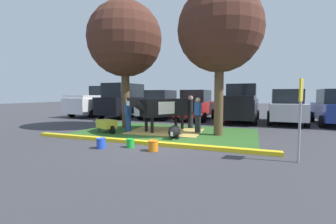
{
  "coord_description": "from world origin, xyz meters",
  "views": [
    {
      "loc": [
        3.39,
        -7.54,
        1.72
      ],
      "look_at": [
        -0.36,
        2.43,
        0.9
      ],
      "focal_mm": 24.38,
      "sensor_mm": 36.0,
      "label": 1
    }
  ],
  "objects_px": {
    "shade_tree_right": "(220,30)",
    "sedan_red": "(196,105)",
    "suv_black": "(124,100)",
    "shade_tree_left": "(125,40)",
    "bucket_blue": "(101,143)",
    "parking_sign": "(301,104)",
    "pickup_truck_maroon": "(98,102)",
    "calf_lying": "(174,132)",
    "wheelbarrow": "(107,124)",
    "person_visitor_near": "(191,111)",
    "hatchback_white": "(161,105)",
    "sedan_blue": "(336,108)",
    "bucket_green": "(130,143)",
    "cow_holstein": "(163,108)",
    "sedan_silver": "(286,107)",
    "bucket_orange": "(153,145)",
    "person_handler": "(128,114)",
    "person_visitor_far": "(198,114)",
    "pickup_truck_black": "(240,104)"
  },
  "relations": [
    {
      "from": "shade_tree_left",
      "to": "sedan_blue",
      "type": "height_order",
      "value": "shade_tree_left"
    },
    {
      "from": "cow_holstein",
      "to": "calf_lying",
      "type": "height_order",
      "value": "cow_holstein"
    },
    {
      "from": "calf_lying",
      "to": "pickup_truck_black",
      "type": "relative_size",
      "value": 0.24
    },
    {
      "from": "sedan_red",
      "to": "bucket_green",
      "type": "bearing_deg",
      "value": -90.3
    },
    {
      "from": "bucket_green",
      "to": "sedan_blue",
      "type": "bearing_deg",
      "value": 47.35
    },
    {
      "from": "person_visitor_near",
      "to": "sedan_blue",
      "type": "xyz_separation_m",
      "value": [
        7.27,
        3.99,
        0.09
      ]
    },
    {
      "from": "bucket_green",
      "to": "calf_lying",
      "type": "bearing_deg",
      "value": 70.07
    },
    {
      "from": "cow_holstein",
      "to": "suv_black",
      "type": "height_order",
      "value": "suv_black"
    },
    {
      "from": "cow_holstein",
      "to": "suv_black",
      "type": "bearing_deg",
      "value": 135.73
    },
    {
      "from": "calf_lying",
      "to": "pickup_truck_maroon",
      "type": "bearing_deg",
      "value": 142.48
    },
    {
      "from": "suv_black",
      "to": "sedan_red",
      "type": "distance_m",
      "value": 5.44
    },
    {
      "from": "person_handler",
      "to": "sedan_silver",
      "type": "distance_m",
      "value": 9.32
    },
    {
      "from": "person_visitor_far",
      "to": "parking_sign",
      "type": "distance_m",
      "value": 4.81
    },
    {
      "from": "person_handler",
      "to": "calf_lying",
      "type": "bearing_deg",
      "value": -10.9
    },
    {
      "from": "parking_sign",
      "to": "pickup_truck_maroon",
      "type": "height_order",
      "value": "pickup_truck_maroon"
    },
    {
      "from": "person_visitor_near",
      "to": "suv_black",
      "type": "bearing_deg",
      "value": 149.03
    },
    {
      "from": "person_handler",
      "to": "person_visitor_far",
      "type": "relative_size",
      "value": 0.97
    },
    {
      "from": "bucket_blue",
      "to": "sedan_red",
      "type": "bearing_deg",
      "value": 84.72
    },
    {
      "from": "calf_lying",
      "to": "person_visitor_far",
      "type": "bearing_deg",
      "value": 62.74
    },
    {
      "from": "person_visitor_near",
      "to": "calf_lying",
      "type": "bearing_deg",
      "value": -89.45
    },
    {
      "from": "shade_tree_left",
      "to": "calf_lying",
      "type": "height_order",
      "value": "shade_tree_left"
    },
    {
      "from": "person_visitor_near",
      "to": "cow_holstein",
      "type": "bearing_deg",
      "value": -125.46
    },
    {
      "from": "shade_tree_left",
      "to": "bucket_green",
      "type": "relative_size",
      "value": 21.77
    },
    {
      "from": "bucket_blue",
      "to": "pickup_truck_maroon",
      "type": "xyz_separation_m",
      "value": [
        -7.36,
        9.45,
        0.94
      ]
    },
    {
      "from": "parking_sign",
      "to": "suv_black",
      "type": "height_order",
      "value": "suv_black"
    },
    {
      "from": "person_visitor_near",
      "to": "bucket_orange",
      "type": "bearing_deg",
      "value": -88.39
    },
    {
      "from": "sedan_red",
      "to": "bucket_blue",
      "type": "bearing_deg",
      "value": -95.28
    },
    {
      "from": "suv_black",
      "to": "person_visitor_far",
      "type": "bearing_deg",
      "value": -36.21
    },
    {
      "from": "shade_tree_right",
      "to": "pickup_truck_black",
      "type": "bearing_deg",
      "value": 84.54
    },
    {
      "from": "shade_tree_left",
      "to": "bucket_blue",
      "type": "bearing_deg",
      "value": -69.41
    },
    {
      "from": "hatchback_white",
      "to": "shade_tree_right",
      "type": "bearing_deg",
      "value": -48.71
    },
    {
      "from": "shade_tree_right",
      "to": "bucket_orange",
      "type": "relative_size",
      "value": 18.4
    },
    {
      "from": "person_visitor_near",
      "to": "bucket_green",
      "type": "xyz_separation_m",
      "value": [
        -0.75,
        -4.72,
        -0.74
      ]
    },
    {
      "from": "pickup_truck_maroon",
      "to": "shade_tree_left",
      "type": "bearing_deg",
      "value": -42.73
    },
    {
      "from": "shade_tree_right",
      "to": "suv_black",
      "type": "xyz_separation_m",
      "value": [
        -7.73,
        5.19,
        -3.06
      ]
    },
    {
      "from": "shade_tree_right",
      "to": "person_visitor_near",
      "type": "bearing_deg",
      "value": 136.56
    },
    {
      "from": "cow_holstein",
      "to": "sedan_red",
      "type": "height_order",
      "value": "sedan_red"
    },
    {
      "from": "bucket_blue",
      "to": "person_visitor_near",
      "type": "bearing_deg",
      "value": 73.16
    },
    {
      "from": "shade_tree_left",
      "to": "person_handler",
      "type": "xyz_separation_m",
      "value": [
        0.73,
        -1.02,
        -3.59
      ]
    },
    {
      "from": "shade_tree_left",
      "to": "cow_holstein",
      "type": "height_order",
      "value": "shade_tree_left"
    },
    {
      "from": "sedan_silver",
      "to": "parking_sign",
      "type": "bearing_deg",
      "value": -94.73
    },
    {
      "from": "bucket_orange",
      "to": "pickup_truck_maroon",
      "type": "relative_size",
      "value": 0.06
    },
    {
      "from": "wheelbarrow",
      "to": "sedan_red",
      "type": "bearing_deg",
      "value": 69.68
    },
    {
      "from": "calf_lying",
      "to": "wheelbarrow",
      "type": "bearing_deg",
      "value": -179.9
    },
    {
      "from": "shade_tree_right",
      "to": "sedan_red",
      "type": "relative_size",
      "value": 1.36
    },
    {
      "from": "sedan_red",
      "to": "parking_sign",
      "type": "bearing_deg",
      "value": -61.46
    },
    {
      "from": "hatchback_white",
      "to": "sedan_silver",
      "type": "xyz_separation_m",
      "value": [
        8.07,
        -0.19,
        0.0
      ]
    },
    {
      "from": "person_visitor_far",
      "to": "person_handler",
      "type": "bearing_deg",
      "value": -165.02
    },
    {
      "from": "person_visitor_far",
      "to": "person_visitor_near",
      "type": "bearing_deg",
      "value": 117.53
    },
    {
      "from": "cow_holstein",
      "to": "pickup_truck_maroon",
      "type": "distance_m",
      "value": 9.75
    }
  ]
}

